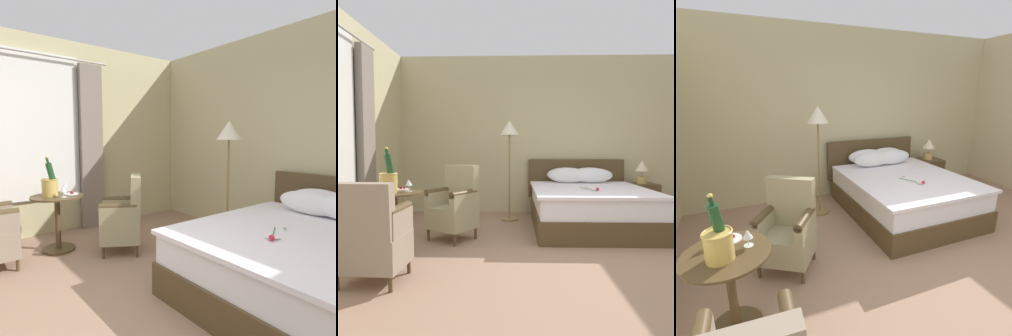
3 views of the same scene
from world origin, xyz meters
The scene contains 12 objects.
ground_plane centered at (0.00, 0.00, 0.00)m, with size 7.40×7.40×0.00m, color #9D7960.
wall_headboard_side centered at (0.00, 2.93, 1.46)m, with size 6.02×0.12×2.93m.
bed centered at (0.32, 1.79, 0.35)m, with size 1.75×2.17×1.01m.
nightstand centered at (1.40, 2.45, 0.30)m, with size 0.52×0.46×0.60m.
bedside_lamp centered at (1.40, 2.45, 0.84)m, with size 0.24×0.24×0.40m.
floor_lamp_brass centered at (-0.90, 2.18, 1.41)m, with size 0.32×0.32×1.68m.
side_table_round centered at (-2.18, 0.35, 0.43)m, with size 0.65×0.65×0.72m.
champagne_bucket centered at (-2.21, 0.28, 0.87)m, with size 0.21×0.21×0.51m.
wine_glass_near_bucket centered at (-2.02, 0.38, 0.82)m, with size 0.08×0.08×0.14m.
wine_glass_near_edge centered at (-2.28, 0.49, 0.82)m, with size 0.06×0.06×0.15m.
snack_plate centered at (-2.16, 0.53, 0.73)m, with size 0.19×0.19×0.04m.
armchair_by_window centered at (-1.62, 1.01, 0.45)m, with size 0.72×0.71×0.99m.
Camera 3 is at (-2.01, -1.55, 1.87)m, focal length 28.00 mm.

